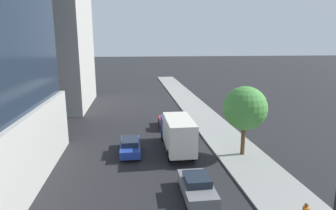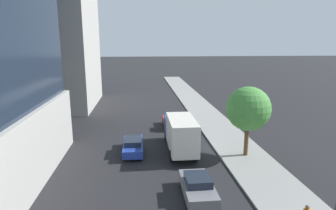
{
  "view_description": "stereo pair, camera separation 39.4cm",
  "coord_description": "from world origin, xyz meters",
  "px_view_note": "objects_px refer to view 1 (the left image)",
  "views": [
    {
      "loc": [
        -1.72,
        0.86,
        9.68
      ],
      "look_at": [
        0.12,
        15.27,
        6.46
      ],
      "focal_mm": 30.27,
      "sensor_mm": 36.0,
      "label": 1
    },
    {
      "loc": [
        -1.33,
        0.82,
        9.68
      ],
      "look_at": [
        0.12,
        15.27,
        6.46
      ],
      "focal_mm": 30.27,
      "sensor_mm": 36.0,
      "label": 2
    }
  ],
  "objects_px": {
    "car_gray": "(197,186)",
    "car_blue": "(130,146)",
    "car_red": "(167,121)",
    "street_tree": "(245,108)",
    "box_truck": "(177,132)"
  },
  "relations": [
    {
      "from": "car_red",
      "to": "car_blue",
      "type": "relative_size",
      "value": 0.89
    },
    {
      "from": "car_gray",
      "to": "car_blue",
      "type": "distance_m",
      "value": 8.95
    },
    {
      "from": "street_tree",
      "to": "car_red",
      "type": "xyz_separation_m",
      "value": [
        -5.47,
        9.19,
        -3.53
      ]
    },
    {
      "from": "car_blue",
      "to": "street_tree",
      "type": "bearing_deg",
      "value": -10.43
    },
    {
      "from": "street_tree",
      "to": "car_blue",
      "type": "distance_m",
      "value": 10.47
    },
    {
      "from": "street_tree",
      "to": "car_blue",
      "type": "height_order",
      "value": "street_tree"
    },
    {
      "from": "street_tree",
      "to": "car_blue",
      "type": "bearing_deg",
      "value": 169.57
    },
    {
      "from": "box_truck",
      "to": "car_gray",
      "type": "bearing_deg",
      "value": -90.0
    },
    {
      "from": "car_gray",
      "to": "car_blue",
      "type": "height_order",
      "value": "car_gray"
    },
    {
      "from": "street_tree",
      "to": "box_truck",
      "type": "height_order",
      "value": "street_tree"
    },
    {
      "from": "car_red",
      "to": "box_truck",
      "type": "height_order",
      "value": "box_truck"
    },
    {
      "from": "street_tree",
      "to": "car_gray",
      "type": "height_order",
      "value": "street_tree"
    },
    {
      "from": "car_red",
      "to": "car_blue",
      "type": "xyz_separation_m",
      "value": [
        -4.23,
        -7.4,
        0.0
      ]
    },
    {
      "from": "car_gray",
      "to": "box_truck",
      "type": "distance_m",
      "value": 7.87
    },
    {
      "from": "street_tree",
      "to": "box_truck",
      "type": "xyz_separation_m",
      "value": [
        -5.47,
        1.7,
        -2.43
      ]
    }
  ]
}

